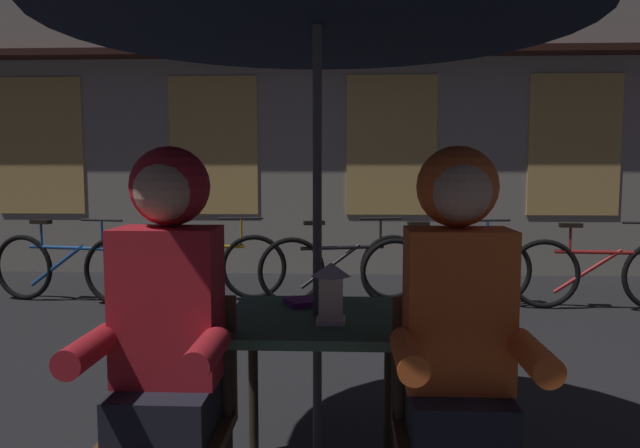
# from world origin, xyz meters

# --- Properties ---
(cafe_table) EXTENTS (0.72, 0.72, 0.74)m
(cafe_table) POSITION_xyz_m (0.00, 0.00, 0.64)
(cafe_table) COLOR #42664C
(cafe_table) RESTS_ON ground_plane
(lantern) EXTENTS (0.11, 0.11, 0.23)m
(lantern) POSITION_xyz_m (0.06, -0.11, 0.86)
(lantern) COLOR white
(lantern) RESTS_ON cafe_table
(chair_left) EXTENTS (0.40, 0.40, 0.87)m
(chair_left) POSITION_xyz_m (-0.48, -0.37, 0.49)
(chair_left) COLOR #513823
(chair_left) RESTS_ON ground_plane
(chair_right) EXTENTS (0.40, 0.40, 0.87)m
(chair_right) POSITION_xyz_m (0.48, -0.37, 0.49)
(chair_right) COLOR #513823
(chair_right) RESTS_ON ground_plane
(person_left_hooded) EXTENTS (0.45, 0.56, 1.40)m
(person_left_hooded) POSITION_xyz_m (-0.48, -0.43, 0.85)
(person_left_hooded) COLOR black
(person_left_hooded) RESTS_ON ground_plane
(person_right_hooded) EXTENTS (0.45, 0.56, 1.40)m
(person_right_hooded) POSITION_xyz_m (0.48, -0.43, 0.85)
(person_right_hooded) COLOR black
(person_right_hooded) RESTS_ON ground_plane
(shopfront_building) EXTENTS (10.00, 0.93, 6.20)m
(shopfront_building) POSITION_xyz_m (-0.44, 5.40, 3.09)
(shopfront_building) COLOR #9E9389
(shopfront_building) RESTS_ON ground_plane
(bicycle_nearest) EXTENTS (1.66, 0.35, 0.84)m
(bicycle_nearest) POSITION_xyz_m (-2.63, 3.39, 0.35)
(bicycle_nearest) COLOR black
(bicycle_nearest) RESTS_ON ground_plane
(bicycle_second) EXTENTS (1.67, 0.33, 0.84)m
(bicycle_second) POSITION_xyz_m (-1.33, 3.51, 0.35)
(bicycle_second) COLOR black
(bicycle_second) RESTS_ON ground_plane
(bicycle_third) EXTENTS (1.64, 0.46, 0.84)m
(bicycle_third) POSITION_xyz_m (0.07, 3.52, 0.35)
(bicycle_third) COLOR black
(bicycle_third) RESTS_ON ground_plane
(bicycle_fourth) EXTENTS (1.67, 0.24, 0.84)m
(bicycle_fourth) POSITION_xyz_m (1.08, 3.41, 0.35)
(bicycle_fourth) COLOR black
(bicycle_fourth) RESTS_ON ground_plane
(bicycle_fifth) EXTENTS (1.68, 0.19, 0.84)m
(bicycle_fifth) POSITION_xyz_m (2.48, 3.29, 0.35)
(bicycle_fifth) COLOR black
(bicycle_fifth) RESTS_ON ground_plane
(book) EXTENTS (0.24, 0.21, 0.02)m
(book) POSITION_xyz_m (-0.04, 0.20, 0.75)
(book) COLOR #661E7A
(book) RESTS_ON cafe_table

